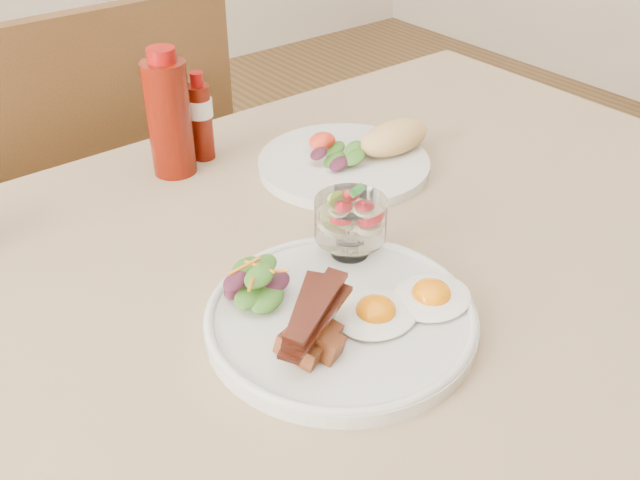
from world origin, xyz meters
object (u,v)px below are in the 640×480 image
table (327,330)px  fruit_cup (350,219)px  chair_far (111,206)px  hot_sauce_bottle (200,118)px  ketchup_bottle (169,116)px  main_plate (341,319)px  second_plate (356,156)px

table → fruit_cup: fruit_cup is taller
chair_far → hot_sauce_bottle: size_ratio=7.15×
table → chair_far: size_ratio=1.43×
fruit_cup → ketchup_bottle: size_ratio=0.46×
fruit_cup → ketchup_bottle: bearing=98.3°
table → hot_sauce_bottle: hot_sauce_bottle is taller
main_plate → table: bearing=60.0°
chair_far → second_plate: size_ratio=3.59×
second_plate → ketchup_bottle: bearing=145.0°
table → ketchup_bottle: 0.37m
chair_far → second_plate: bearing=-68.6°
chair_far → fruit_cup: chair_far is taller
table → second_plate: (0.19, 0.17, 0.10)m
second_plate → chair_far: bearing=111.4°
chair_far → hot_sauce_bottle: 0.44m
table → fruit_cup: 0.15m
main_plate → second_plate: 0.35m
table → main_plate: size_ratio=4.75×
second_plate → hot_sauce_bottle: hot_sauce_bottle is taller
ketchup_bottle → hot_sauce_bottle: bearing=12.7°
second_plate → hot_sauce_bottle: bearing=134.4°
main_plate → chair_far: bearing=86.4°
table → second_plate: second_plate is taller
chair_far → fruit_cup: 0.73m
chair_far → main_plate: bearing=-93.6°
fruit_cup → hot_sauce_bottle: (0.01, 0.34, 0.00)m
fruit_cup → hot_sauce_bottle: hot_sauce_bottle is taller
chair_far → second_plate: 0.58m
main_plate → hot_sauce_bottle: size_ratio=2.15×
main_plate → ketchup_bottle: ketchup_bottle is taller
table → hot_sauce_bottle: 0.37m
fruit_cup → hot_sauce_bottle: size_ratio=0.63×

